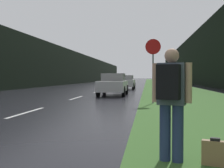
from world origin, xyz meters
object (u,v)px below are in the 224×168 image
(hitchhiker_with_backpack, at_px, (171,97))
(car_passing_near, at_px, (113,84))
(stop_sign, at_px, (153,64))
(car_passing_far, at_px, (125,82))
(suitcase, at_px, (215,154))

(hitchhiker_with_backpack, relative_size, car_passing_near, 0.39)
(stop_sign, xyz_separation_m, car_passing_far, (-2.55, 15.44, -1.13))
(car_passing_far, bearing_deg, car_passing_near, 90.00)
(suitcase, height_order, car_passing_near, car_passing_near)
(stop_sign, distance_m, car_passing_near, 6.27)
(suitcase, distance_m, car_passing_far, 24.92)
(hitchhiker_with_backpack, height_order, suitcase, hitchhiker_with_backpack)
(stop_sign, bearing_deg, car_passing_near, 114.41)
(stop_sign, height_order, hitchhiker_with_backpack, stop_sign)
(suitcase, relative_size, car_passing_far, 0.09)
(car_passing_far, bearing_deg, stop_sign, 99.37)
(suitcase, bearing_deg, stop_sign, 111.53)
(stop_sign, distance_m, hitchhiker_with_backpack, 9.21)
(hitchhiker_with_backpack, xyz_separation_m, suitcase, (0.59, -0.11, -0.76))
(hitchhiker_with_backpack, bearing_deg, car_passing_near, 117.49)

